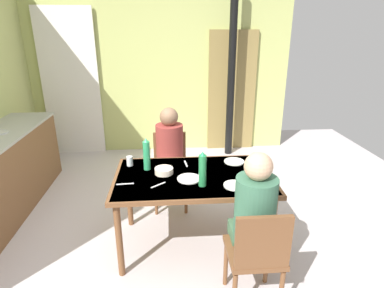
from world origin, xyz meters
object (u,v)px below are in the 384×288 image
person_far_diner (170,147)px  serving_bowl_center (164,171)px  water_bottle_green_near (202,170)px  dining_table (193,182)px  person_near_diner (255,208)px  chair_near_diner (257,253)px  chair_far_diner (170,165)px  water_bottle_green_far (147,155)px

person_far_diner → serving_bowl_center: (-0.06, -0.60, -0.01)m
water_bottle_green_near → dining_table: bearing=106.3°
person_near_diner → water_bottle_green_near: size_ratio=2.47×
dining_table → chair_near_diner: (0.39, -0.80, -0.17)m
person_far_diner → serving_bowl_center: bearing=84.4°
chair_far_diner → serving_bowl_center: size_ratio=5.12×
chair_far_diner → person_near_diner: (0.60, -1.46, 0.28)m
water_bottle_green_near → chair_far_diner: bearing=104.9°
chair_near_diner → serving_bowl_center: bearing=127.6°
water_bottle_green_near → serving_bowl_center: size_ratio=1.84×
person_far_diner → water_bottle_green_far: size_ratio=2.45×
dining_table → person_far_diner: person_far_diner is taller
chair_near_diner → person_near_diner: person_near_diner is taller
water_bottle_green_near → serving_bowl_center: water_bottle_green_near is taller
serving_bowl_center → dining_table: bearing=-12.2°
dining_table → chair_far_diner: 0.84m
person_near_diner → water_bottle_green_near: person_near_diner is taller
person_near_diner → dining_table: bearing=120.6°
water_bottle_green_near → serving_bowl_center: bearing=141.1°
chair_near_diner → chair_far_diner: 1.70m
water_bottle_green_near → water_bottle_green_far: size_ratio=0.99×
person_far_diner → chair_near_diner: bearing=112.3°
person_near_diner → chair_far_diner: bearing=112.3°
person_far_diner → water_bottle_green_near: 0.92m
water_bottle_green_far → water_bottle_green_near: bearing=-37.4°
chair_near_diner → water_bottle_green_far: bearing=130.3°
water_bottle_green_near → chair_near_diner: bearing=-60.7°
water_bottle_green_far → person_far_diner: bearing=66.2°
person_near_diner → person_far_diner: same height
water_bottle_green_near → serving_bowl_center: 0.44m
person_far_diner → serving_bowl_center: size_ratio=4.53×
chair_far_diner → person_far_diner: size_ratio=1.13×
chair_far_diner → person_far_diner: (-0.00, -0.14, 0.28)m
chair_near_diner → person_far_diner: size_ratio=1.13×
dining_table → chair_near_diner: size_ratio=1.65×
water_bottle_green_far → chair_far_diner: bearing=70.9°
serving_bowl_center → chair_far_diner: bearing=85.4°
person_far_diner → water_bottle_green_far: bearing=66.2°
person_near_diner → chair_near_diner: bearing=-90.0°
serving_bowl_center → water_bottle_green_far: bearing=145.9°
chair_far_diner → person_far_diner: 0.31m
water_bottle_green_near → person_far_diner: bearing=107.2°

